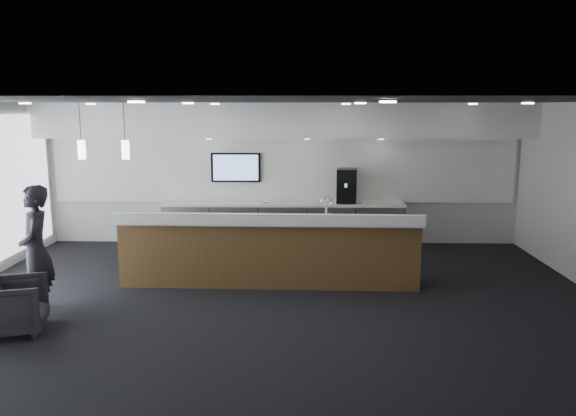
{
  "coord_description": "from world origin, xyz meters",
  "views": [
    {
      "loc": [
        0.38,
        -7.92,
        2.93
      ],
      "look_at": [
        0.17,
        1.3,
        1.25
      ],
      "focal_mm": 35.0,
      "sensor_mm": 36.0,
      "label": 1
    }
  ],
  "objects_px": {
    "service_counter": "(269,250)",
    "coffee_machine": "(347,186)",
    "lounge_guest": "(36,250)",
    "armchair": "(13,306)"
  },
  "relations": [
    {
      "from": "service_counter",
      "to": "coffee_machine",
      "type": "height_order",
      "value": "coffee_machine"
    },
    {
      "from": "coffee_machine",
      "to": "lounge_guest",
      "type": "relative_size",
      "value": 0.38
    },
    {
      "from": "coffee_machine",
      "to": "armchair",
      "type": "relative_size",
      "value": 0.9
    },
    {
      "from": "coffee_machine",
      "to": "lounge_guest",
      "type": "bearing_deg",
      "value": -133.47
    },
    {
      "from": "coffee_machine",
      "to": "armchair",
      "type": "distance_m",
      "value": 6.7
    },
    {
      "from": "armchair",
      "to": "lounge_guest",
      "type": "bearing_deg",
      "value": -16.22
    },
    {
      "from": "service_counter",
      "to": "armchair",
      "type": "relative_size",
      "value": 6.3
    },
    {
      "from": "coffee_machine",
      "to": "lounge_guest",
      "type": "xyz_separation_m",
      "value": [
        -4.7,
        -3.95,
        -0.38
      ]
    },
    {
      "from": "lounge_guest",
      "to": "coffee_machine",
      "type": "bearing_deg",
      "value": 108.16
    },
    {
      "from": "armchair",
      "to": "lounge_guest",
      "type": "xyz_separation_m",
      "value": [
        0.0,
        0.73,
        0.56
      ]
    }
  ]
}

